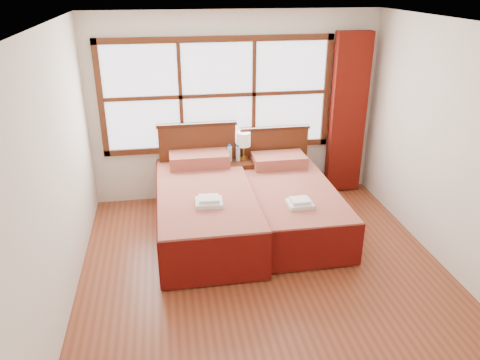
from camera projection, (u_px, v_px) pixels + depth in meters
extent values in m
plane|color=brown|center=(268.00, 281.00, 4.99)|extent=(4.50, 4.50, 0.00)
plane|color=white|center=(276.00, 26.00, 3.94)|extent=(4.50, 4.50, 0.00)
plane|color=silver|center=(235.00, 108.00, 6.50)|extent=(4.00, 0.00, 4.00)
plane|color=silver|center=(53.00, 182.00, 4.16)|extent=(0.00, 4.50, 4.50)
plane|color=silver|center=(463.00, 156.00, 4.76)|extent=(0.00, 4.50, 4.50)
cube|color=white|center=(217.00, 95.00, 6.35)|extent=(3.00, 0.02, 1.40)
cube|color=#4D2311|center=(219.00, 147.00, 6.63)|extent=(3.16, 0.06, 0.08)
cube|color=#4D2311|center=(217.00, 39.00, 6.04)|extent=(3.16, 0.06, 0.08)
cube|color=#4D2311|center=(101.00, 100.00, 6.10)|extent=(0.08, 0.06, 1.56)
cube|color=#4D2311|center=(326.00, 91.00, 6.56)|extent=(0.08, 0.06, 1.56)
cube|color=#4D2311|center=(181.00, 97.00, 6.26)|extent=(0.05, 0.05, 1.40)
cube|color=#4D2311|center=(254.00, 94.00, 6.41)|extent=(0.05, 0.05, 1.40)
cube|color=#4D2311|center=(218.00, 95.00, 6.33)|extent=(3.00, 0.05, 0.05)
cube|color=#68130A|center=(348.00, 115.00, 6.66)|extent=(0.50, 0.16, 2.30)
cube|color=#36170B|center=(206.00, 221.00, 5.86)|extent=(1.02, 2.04, 0.33)
cube|color=maroon|center=(205.00, 199.00, 5.73)|extent=(1.14, 2.27, 0.28)
cube|color=#5B0E09|center=(159.00, 215.00, 5.72)|extent=(0.03, 2.27, 0.57)
cube|color=#5B0E09|center=(251.00, 208.00, 5.89)|extent=(0.03, 2.27, 0.57)
cube|color=#5B0E09|center=(216.00, 262.00, 4.78)|extent=(1.14, 0.03, 0.57)
cube|color=maroon|center=(199.00, 158.00, 6.39)|extent=(0.80, 0.47, 0.18)
cube|color=#4D2311|center=(198.00, 163.00, 6.61)|extent=(1.07, 0.06, 1.11)
cube|color=#36170B|center=(197.00, 125.00, 6.39)|extent=(1.11, 0.08, 0.04)
cube|color=#36170B|center=(291.00, 216.00, 6.03)|extent=(0.92, 1.85, 0.30)
cube|color=maroon|center=(292.00, 196.00, 5.92)|extent=(1.03, 2.05, 0.25)
cube|color=#5B0E09|center=(252.00, 210.00, 5.90)|extent=(0.03, 2.05, 0.51)
cube|color=#5B0E09|center=(330.00, 204.00, 6.06)|extent=(0.03, 2.05, 0.51)
cube|color=#5B0E09|center=(316.00, 249.00, 5.06)|extent=(1.03, 0.03, 0.51)
cube|color=maroon|center=(279.00, 160.00, 6.51)|extent=(0.72, 0.42, 0.16)
cube|color=#4D2311|center=(274.00, 162.00, 6.80)|extent=(0.96, 0.06, 1.00)
cube|color=#36170B|center=(275.00, 128.00, 6.59)|extent=(1.00, 0.08, 0.04)
cube|color=#4D2311|center=(238.00, 180.00, 6.67)|extent=(0.46, 0.41, 0.62)
cube|color=#36170B|center=(241.00, 195.00, 6.52)|extent=(0.41, 0.02, 0.19)
cube|color=#36170B|center=(241.00, 178.00, 6.42)|extent=(0.41, 0.02, 0.19)
sphere|color=#B5963D|center=(241.00, 195.00, 6.50)|extent=(0.03, 0.03, 0.03)
sphere|color=#B5963D|center=(241.00, 179.00, 6.41)|extent=(0.03, 0.03, 0.03)
cube|color=white|center=(209.00, 202.00, 5.29)|extent=(0.32, 0.28, 0.05)
cube|color=white|center=(209.00, 199.00, 5.27)|extent=(0.24, 0.21, 0.04)
cube|color=white|center=(300.00, 204.00, 5.39)|extent=(0.29, 0.26, 0.04)
cube|color=white|center=(300.00, 201.00, 5.38)|extent=(0.22, 0.19, 0.04)
cylinder|color=gold|center=(243.00, 157.00, 6.61)|extent=(0.12, 0.12, 0.02)
cylinder|color=gold|center=(244.00, 151.00, 6.58)|extent=(0.03, 0.03, 0.16)
cylinder|color=white|center=(244.00, 139.00, 6.50)|extent=(0.19, 0.19, 0.19)
cylinder|color=silver|center=(230.00, 154.00, 6.47)|extent=(0.06, 0.06, 0.22)
cylinder|color=blue|center=(230.00, 145.00, 6.42)|extent=(0.03, 0.03, 0.03)
cylinder|color=silver|center=(238.00, 154.00, 6.49)|extent=(0.06, 0.06, 0.20)
cylinder|color=blue|center=(238.00, 146.00, 6.45)|extent=(0.03, 0.03, 0.03)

